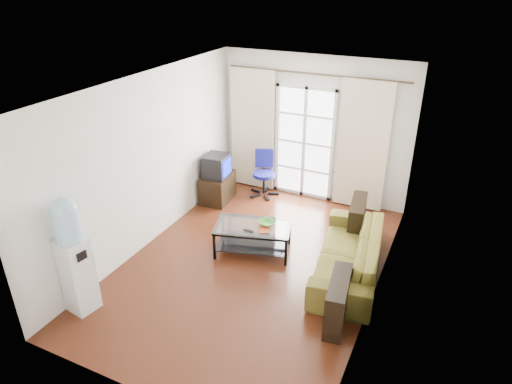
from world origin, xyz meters
TOP-DOWN VIEW (x-y plane):
  - floor at (0.00, 0.00)m, footprint 5.20×5.20m
  - ceiling at (0.00, 0.00)m, footprint 5.20×5.20m
  - wall_back at (0.00, 2.60)m, footprint 3.60×0.02m
  - wall_front at (0.00, -2.60)m, footprint 3.60×0.02m
  - wall_left at (-1.80, 0.00)m, footprint 0.02×5.20m
  - wall_right at (1.80, 0.00)m, footprint 0.02×5.20m
  - french_door at (-0.15, 2.54)m, footprint 1.16×0.06m
  - curtain_rod at (0.00, 2.50)m, footprint 3.30×0.04m
  - curtain_left at (-1.20, 2.48)m, footprint 0.90×0.07m
  - curtain_right at (0.95, 2.48)m, footprint 0.90×0.07m
  - radiator at (0.80, 2.50)m, footprint 0.64×0.12m
  - sofa at (1.33, 0.43)m, footprint 2.39×1.43m
  - coffee_table at (-0.15, 0.31)m, footprint 1.29×0.95m
  - bowl at (0.02, 0.44)m, footprint 0.38×0.38m
  - book at (-0.01, 0.22)m, footprint 0.32×0.32m
  - remote at (-0.14, 0.14)m, footprint 0.16×0.05m
  - tv_stand at (-1.53, 1.62)m, footprint 0.55×0.76m
  - crt_tv at (-1.53, 1.58)m, footprint 0.49×0.49m
  - task_chair at (-0.83, 2.23)m, footprint 0.79×0.79m
  - water_cooler at (-1.60, -1.83)m, footprint 0.39×0.38m

SIDE VIEW (x-z plane):
  - floor at x=0.00m, z-range 0.00..0.00m
  - task_chair at x=-0.83m, z-range -0.18..0.70m
  - tv_stand at x=-1.53m, z-range 0.00..0.53m
  - coffee_table at x=-0.15m, z-range 0.07..0.54m
  - sofa at x=1.33m, z-range 0.00..0.63m
  - radiator at x=0.80m, z-range 0.01..0.65m
  - remote at x=-0.14m, z-range 0.47..0.49m
  - book at x=-0.01m, z-range 0.47..0.49m
  - bowl at x=0.02m, z-range 0.47..0.53m
  - crt_tv at x=-1.53m, z-range 0.53..0.95m
  - water_cooler at x=-1.60m, z-range 0.04..1.67m
  - french_door at x=-0.15m, z-range 0.00..2.15m
  - curtain_left at x=-1.20m, z-range 0.02..2.38m
  - curtain_right at x=0.95m, z-range 0.02..2.38m
  - wall_back at x=0.00m, z-range 0.00..2.70m
  - wall_front at x=0.00m, z-range 0.00..2.70m
  - wall_left at x=-1.80m, z-range 0.00..2.70m
  - wall_right at x=1.80m, z-range 0.00..2.70m
  - curtain_rod at x=0.00m, z-range 2.36..2.40m
  - ceiling at x=0.00m, z-range 2.70..2.70m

